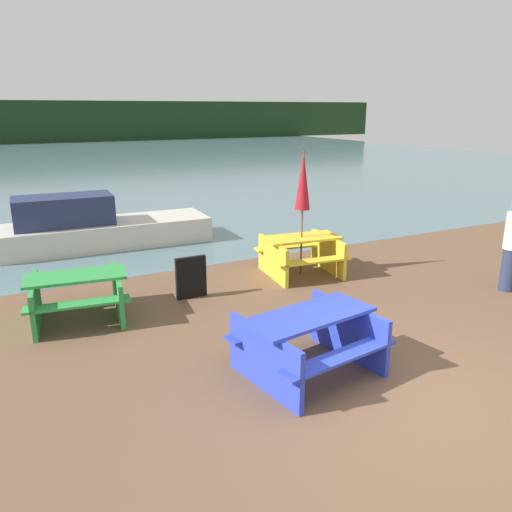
% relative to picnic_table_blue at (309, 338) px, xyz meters
% --- Properties ---
extents(ground_plane, '(60.00, 60.00, 0.00)m').
position_rel_picnic_table_blue_xyz_m(ground_plane, '(0.69, -1.14, -0.48)').
color(ground_plane, brown).
extents(water, '(60.00, 50.00, 0.00)m').
position_rel_picnic_table_blue_xyz_m(water, '(0.69, 29.75, -0.48)').
color(water, slate).
rests_on(water, ground_plane).
extents(far_treeline, '(80.00, 1.60, 4.00)m').
position_rel_picnic_table_blue_xyz_m(far_treeline, '(0.69, 49.75, 1.52)').
color(far_treeline, '#193319').
rests_on(far_treeline, water).
extents(picnic_table_blue, '(1.85, 1.61, 0.80)m').
position_rel_picnic_table_blue_xyz_m(picnic_table_blue, '(0.00, 0.00, 0.00)').
color(picnic_table_blue, blue).
rests_on(picnic_table_blue, ground_plane).
extents(picnic_table_green, '(1.67, 1.56, 0.74)m').
position_rel_picnic_table_blue_xyz_m(picnic_table_green, '(-2.33, 3.07, -0.03)').
color(picnic_table_green, green).
rests_on(picnic_table_green, ground_plane).
extents(picnic_table_yellow, '(1.66, 1.54, 0.78)m').
position_rel_picnic_table_blue_xyz_m(picnic_table_yellow, '(2.01, 3.37, -0.02)').
color(picnic_table_yellow, yellow).
rests_on(picnic_table_yellow, ground_plane).
extents(umbrella_crimson, '(0.29, 0.29, 2.46)m').
position_rel_picnic_table_blue_xyz_m(umbrella_crimson, '(2.01, 3.37, 1.40)').
color(umbrella_crimson, brown).
rests_on(umbrella_crimson, ground_plane).
extents(boat, '(5.02, 1.67, 1.29)m').
position_rel_picnic_table_blue_xyz_m(boat, '(-1.28, 7.44, -0.01)').
color(boat, beige).
rests_on(boat, water).
extents(signboard, '(0.55, 0.08, 0.75)m').
position_rel_picnic_table_blue_xyz_m(signboard, '(-0.41, 3.15, -0.10)').
color(signboard, black).
rests_on(signboard, ground_plane).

